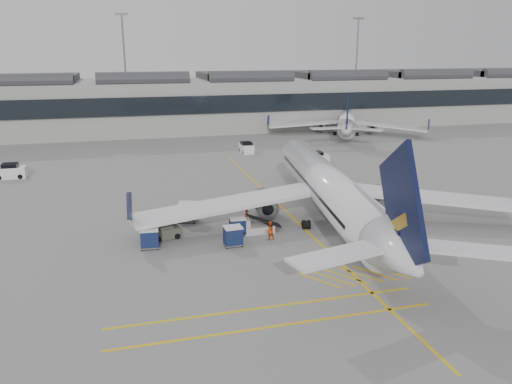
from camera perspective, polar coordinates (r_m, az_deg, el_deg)
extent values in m
plane|color=gray|center=(43.77, -4.96, -7.20)|extent=(220.00, 220.00, 0.00)
cube|color=#9E9E99|center=(112.51, -11.75, 9.63)|extent=(200.00, 20.00, 11.00)
cube|color=black|center=(102.28, -11.39, 9.61)|extent=(200.00, 0.50, 3.60)
cube|color=#38383D|center=(112.04, -11.93, 12.78)|extent=(200.00, 18.00, 1.40)
cylinder|color=slate|center=(125.80, -14.71, 13.27)|extent=(0.44, 0.44, 25.00)
cube|color=slate|center=(125.97, -15.13, 19.04)|extent=(3.00, 0.60, 0.50)
cylinder|color=slate|center=(140.18, 11.36, 13.69)|extent=(0.44, 0.44, 25.00)
cube|color=slate|center=(140.34, 11.66, 18.87)|extent=(3.00, 0.60, 0.50)
cube|color=gold|center=(55.20, 3.41, -2.20)|extent=(0.25, 60.00, 0.01)
cylinder|color=silver|center=(52.20, 8.18, 0.60)|extent=(8.96, 33.61, 4.18)
cone|color=silver|center=(70.14, 4.24, 4.65)|extent=(4.78, 5.01, 4.18)
cone|color=silver|center=(34.74, 16.40, -7.08)|extent=(4.91, 5.89, 4.18)
cube|color=silver|center=(49.24, -3.33, -1.41)|extent=(19.30, 7.12, 0.39)
cube|color=silver|center=(54.65, 19.36, -0.55)|extent=(18.72, 11.97, 0.39)
cylinder|color=slate|center=(51.97, 1.06, -1.35)|extent=(2.89, 4.30, 2.33)
cylinder|color=slate|center=(55.18, 14.45, -0.83)|extent=(2.89, 4.30, 2.33)
cube|color=black|center=(34.27, 16.37, -1.85)|extent=(1.55, 8.42, 9.31)
cylinder|color=black|center=(65.02, 5.21, 0.88)|extent=(0.41, 0.75, 0.71)
cylinder|color=black|center=(49.89, 5.76, -3.72)|extent=(0.90, 0.99, 0.89)
cylinder|color=black|center=(51.35, 11.84, -3.41)|extent=(0.90, 0.99, 0.89)
cylinder|color=silver|center=(108.28, 10.32, 8.08)|extent=(14.88, 26.41, 3.45)
cone|color=silver|center=(123.78, 10.33, 9.03)|extent=(4.69, 4.80, 3.45)
cone|color=silver|center=(92.40, 10.30, 7.00)|extent=(5.01, 5.46, 3.45)
cube|color=silver|center=(107.35, 5.59, 7.74)|extent=(15.91, 5.25, 0.32)
cube|color=silver|center=(107.42, 14.99, 7.29)|extent=(13.64, 13.11, 0.32)
cylinder|color=slate|center=(109.04, 7.46, 7.47)|extent=(3.16, 3.81, 1.93)
cylinder|color=slate|center=(109.09, 13.10, 7.20)|extent=(3.16, 3.81, 1.93)
cube|color=black|center=(92.59, 10.38, 8.62)|extent=(3.23, 6.44, 7.69)
cylinder|color=black|center=(119.10, 10.27, 7.51)|extent=(0.48, 0.64, 0.59)
cylinder|color=black|center=(106.39, 9.00, 6.63)|extent=(0.90, 0.94, 0.74)
cylinder|color=black|center=(106.40, 11.49, 6.51)|extent=(0.90, 0.94, 0.74)
cube|color=beige|center=(48.67, -0.13, -4.28)|extent=(3.72, 1.58, 0.68)
cube|color=black|center=(48.68, 0.96, -3.31)|extent=(3.31, 1.18, 1.43)
cube|color=beige|center=(48.16, -1.34, -3.65)|extent=(0.91, 1.29, 0.87)
cylinder|color=black|center=(47.75, -1.45, -4.86)|extent=(0.43, 0.19, 0.43)
cylinder|color=black|center=(48.97, -1.88, -4.32)|extent=(0.43, 0.19, 0.43)
cylinder|color=black|center=(48.50, 1.64, -4.52)|extent=(0.43, 0.19, 0.43)
cylinder|color=black|center=(49.70, 1.14, -4.00)|extent=(0.43, 0.19, 0.43)
cube|color=gray|center=(48.22, -2.11, -4.70)|extent=(1.69, 1.42, 0.11)
cube|color=#14224D|center=(47.96, -2.12, -3.85)|extent=(1.55, 1.37, 1.37)
cube|color=silver|center=(47.73, -2.13, -3.04)|extent=(1.60, 1.42, 0.09)
cylinder|color=black|center=(47.67, -2.79, -5.04)|extent=(0.21, 0.11, 0.21)
cylinder|color=black|center=(48.63, -2.98, -4.61)|extent=(0.21, 0.11, 0.21)
cylinder|color=black|center=(47.87, -1.22, -4.94)|extent=(0.21, 0.11, 0.21)
cylinder|color=black|center=(48.83, -1.44, -4.51)|extent=(0.21, 0.11, 0.21)
cube|color=gray|center=(45.64, -2.63, -5.91)|extent=(1.78, 1.48, 0.12)
cube|color=#14224D|center=(45.34, -2.64, -4.96)|extent=(1.62, 1.43, 1.47)
cube|color=silver|center=(45.08, -2.65, -4.05)|extent=(1.67, 1.48, 0.10)
cylinder|color=black|center=(45.00, -3.32, -6.35)|extent=(0.23, 0.11, 0.22)
cylinder|color=black|center=(46.01, -3.67, -5.84)|extent=(0.23, 0.11, 0.22)
cylinder|color=black|center=(45.34, -1.58, -6.15)|extent=(0.23, 0.11, 0.22)
cylinder|color=black|center=(46.33, -1.96, -5.66)|extent=(0.23, 0.11, 0.22)
cube|color=gray|center=(46.07, -12.01, -6.05)|extent=(1.83, 1.56, 0.12)
cube|color=#14224D|center=(45.78, -12.06, -5.12)|extent=(1.67, 1.49, 1.46)
cube|color=silver|center=(45.51, -12.12, -4.22)|extent=(1.73, 1.55, 0.10)
cylinder|color=black|center=(45.61, -12.91, -6.43)|extent=(0.23, 0.12, 0.22)
cylinder|color=black|center=(46.64, -12.85, -5.92)|extent=(0.23, 0.12, 0.22)
cylinder|color=black|center=(45.55, -11.13, -6.35)|extent=(0.23, 0.12, 0.22)
cylinder|color=black|center=(46.58, -11.11, -5.84)|extent=(0.23, 0.12, 0.22)
cube|color=gray|center=(52.31, -7.82, -3.13)|extent=(2.29, 2.06, 0.14)
cube|color=#14224D|center=(52.03, -7.86, -2.19)|extent=(2.11, 1.96, 1.64)
cube|color=silver|center=(51.77, -7.89, -1.29)|extent=(2.18, 2.03, 0.11)
cylinder|color=black|center=(51.89, -8.79, -3.43)|extent=(0.27, 0.18, 0.25)
cylinder|color=black|center=(53.05, -8.56, -2.98)|extent=(0.27, 0.18, 0.25)
cylinder|color=black|center=(51.64, -7.05, -3.45)|extent=(0.27, 0.18, 0.25)
cylinder|color=black|center=(52.81, -6.86, -3.01)|extent=(0.27, 0.18, 0.25)
imported|color=#E9400C|center=(51.98, -1.09, -2.41)|extent=(0.68, 0.69, 1.60)
imported|color=#DC400B|center=(46.74, 1.57, -4.43)|extent=(0.98, 0.82, 1.80)
cube|color=#525346|center=(47.94, -10.30, -4.58)|extent=(2.80, 1.99, 1.02)
cube|color=#525346|center=(47.73, -10.33, -3.89)|extent=(1.44, 1.44, 0.51)
cylinder|color=black|center=(47.22, -11.14, -5.31)|extent=(0.61, 0.36, 0.57)
cylinder|color=black|center=(48.43, -11.55, -4.79)|extent=(0.61, 0.36, 0.57)
cylinder|color=black|center=(47.67, -8.99, -5.00)|extent=(0.61, 0.36, 0.57)
cylinder|color=black|center=(48.87, -9.46, -4.49)|extent=(0.61, 0.36, 0.57)
cone|color=#F24C0A|center=(65.45, 3.43, 0.90)|extent=(0.33, 0.33, 0.46)
cone|color=#F24C0A|center=(54.88, 10.11, -2.30)|extent=(0.32, 0.32, 0.44)
cube|color=white|center=(77.23, -26.23, 2.01)|extent=(4.04, 2.06, 1.56)
cube|color=black|center=(77.03, -26.32, 2.70)|extent=(2.03, 1.92, 0.67)
cylinder|color=black|center=(78.46, -27.02, 1.77)|extent=(0.67, 0.25, 0.67)
cylinder|color=black|center=(76.20, -25.34, 1.61)|extent=(0.67, 0.25, 0.67)
cylinder|color=black|center=(77.90, -25.11, 1.92)|extent=(0.67, 0.25, 0.67)
cube|color=white|center=(86.70, -1.11, 4.98)|extent=(1.92, 3.74, 1.44)
cube|color=black|center=(86.53, -1.11, 5.55)|extent=(1.78, 1.89, 0.62)
cylinder|color=black|center=(85.82, -0.36, 4.59)|extent=(0.24, 0.62, 0.62)
cylinder|color=black|center=(85.40, -1.43, 4.52)|extent=(0.24, 0.62, 0.62)
cylinder|color=black|center=(88.16, -0.80, 4.89)|extent=(0.24, 0.62, 0.62)
cylinder|color=black|center=(87.74, -1.84, 4.83)|extent=(0.24, 0.62, 0.62)
cube|color=white|center=(78.35, 6.83, 3.72)|extent=(3.98, 2.12, 1.52)
cube|color=black|center=(78.16, 6.85, 4.38)|extent=(2.03, 1.93, 0.65)
cylinder|color=black|center=(77.22, 6.12, 3.23)|extent=(0.66, 0.27, 0.65)
cylinder|color=black|center=(78.83, 5.72, 3.50)|extent=(0.66, 0.27, 0.65)
cylinder|color=black|center=(78.09, 7.93, 3.31)|extent=(0.66, 0.27, 0.65)
cylinder|color=black|center=(79.67, 7.50, 3.58)|extent=(0.66, 0.27, 0.65)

